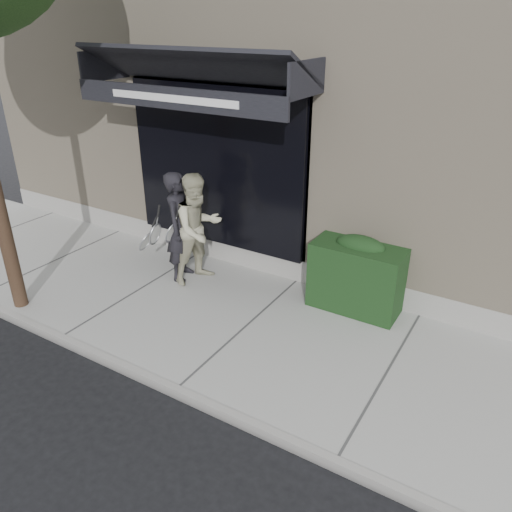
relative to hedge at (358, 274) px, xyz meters
The scene contains 7 objects.
ground 1.79m from the hedge, 131.35° to the right, with size 80.00×80.00×0.00m, color black.
sidewalk 1.77m from the hedge, 131.35° to the right, with size 20.00×3.00×0.12m, color #989793.
curb 3.07m from the hedge, 111.45° to the right, with size 20.00×0.10×0.14m, color gray.
building_facade 4.39m from the hedge, 106.65° to the left, with size 14.30×8.04×5.64m.
hedge is the anchor object (origin of this frame).
pedestrian_front 2.87m from the hedge, 168.27° to the right, with size 0.77×0.93×1.78m.
pedestrian_back 2.56m from the hedge, 168.61° to the right, with size 0.91×1.03×1.78m.
Camera 1 is at (3.15, -4.96, 4.04)m, focal length 35.00 mm.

